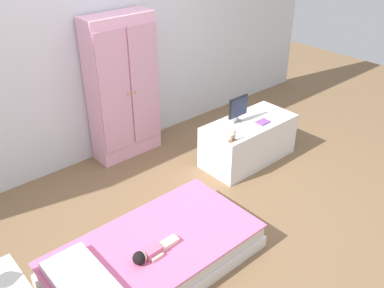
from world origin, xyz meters
name	(u,v)px	position (x,y,z in m)	size (l,w,h in m)	color
ground_plane	(199,223)	(0.00, 0.00, -0.01)	(10.00, 10.00, 0.02)	brown
back_wall	(89,29)	(0.00, 1.57, 1.35)	(6.40, 0.05, 2.70)	silver
bed	(155,254)	(-0.58, -0.15, 0.11)	(1.57, 0.85, 0.22)	white
pillow	(82,281)	(-1.17, -0.15, 0.26)	(0.32, 0.61, 0.06)	silver
doll	(148,254)	(-0.70, -0.24, 0.26)	(0.39, 0.14, 0.10)	#D6668E
wardrobe	(123,88)	(0.20, 1.39, 0.75)	(0.71, 0.31, 1.50)	#EFADCC
tv_stand	(248,141)	(1.07, 0.42, 0.23)	(1.00, 0.48, 0.45)	white
tv_monitor	(238,108)	(0.97, 0.50, 0.61)	(0.24, 0.10, 0.27)	#99999E
rocking_horse_toy	(233,136)	(0.65, 0.25, 0.50)	(0.09, 0.04, 0.11)	#8E6642
book_purple	(263,122)	(1.15, 0.31, 0.46)	(0.13, 0.10, 0.02)	#8E51B2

